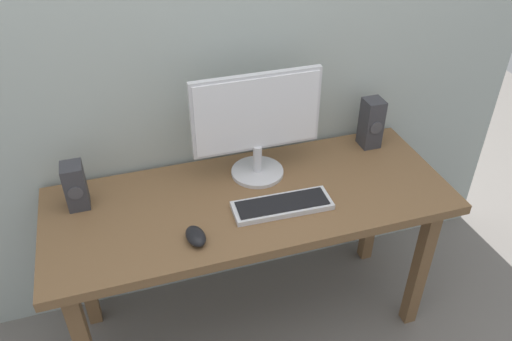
{
  "coord_description": "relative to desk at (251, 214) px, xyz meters",
  "views": [
    {
      "loc": [
        -0.44,
        -1.46,
        1.93
      ],
      "look_at": [
        0.02,
        0.0,
        0.84
      ],
      "focal_mm": 35.69,
      "sensor_mm": 36.0,
      "label": 1
    }
  ],
  "objects": [
    {
      "name": "monitor",
      "position": [
        0.07,
        0.15,
        0.32
      ],
      "size": [
        0.51,
        0.21,
        0.43
      ],
      "color": "silver",
      "rests_on": "desk"
    },
    {
      "name": "mouse",
      "position": [
        -0.25,
        -0.17,
        0.11
      ],
      "size": [
        0.08,
        0.11,
        0.04
      ],
      "primitive_type": "ellipsoid",
      "rotation": [
        0.0,
        0.0,
        0.14
      ],
      "color": "black",
      "rests_on": "desk"
    },
    {
      "name": "ground_plane",
      "position": [
        0.0,
        0.0,
        -0.64
      ],
      "size": [
        6.0,
        6.0,
        0.0
      ],
      "primitive_type": "plane",
      "color": "slate"
    },
    {
      "name": "speaker_left",
      "position": [
        -0.62,
        0.15,
        0.18
      ],
      "size": [
        0.08,
        0.09,
        0.18
      ],
      "color": "#333338",
      "rests_on": "desk"
    },
    {
      "name": "desk",
      "position": [
        0.0,
        0.0,
        0.0
      ],
      "size": [
        1.55,
        0.6,
        0.72
      ],
      "color": "brown",
      "rests_on": "ground_plane"
    },
    {
      "name": "keyboard_primary",
      "position": [
        0.09,
        -0.1,
        0.1
      ],
      "size": [
        0.37,
        0.14,
        0.02
      ],
      "color": "silver",
      "rests_on": "desk"
    },
    {
      "name": "speaker_right",
      "position": [
        0.6,
        0.2,
        0.2
      ],
      "size": [
        0.08,
        0.09,
        0.22
      ],
      "color": "#333338",
      "rests_on": "desk"
    }
  ]
}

